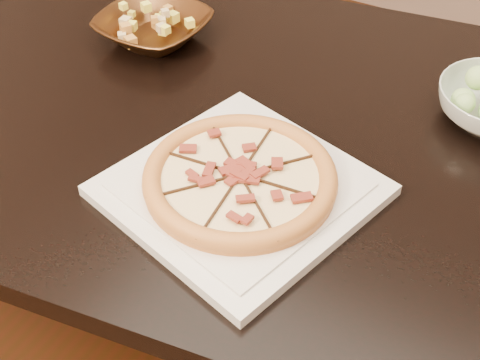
{
  "coord_description": "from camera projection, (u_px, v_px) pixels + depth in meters",
  "views": [
    {
      "loc": [
        0.26,
        -0.65,
        1.44
      ],
      "look_at": [
        -0.09,
        -0.03,
        0.78
      ],
      "focal_mm": 50.0,
      "sensor_mm": 36.0,
      "label": 1
    }
  ],
  "objects": [
    {
      "name": "plate",
      "position": [
        240.0,
        190.0,
        0.99
      ],
      "size": [
        0.42,
        0.42,
        0.02
      ],
      "color": "silver",
      "rests_on": "dining_table"
    },
    {
      "name": "dining_table",
      "position": [
        235.0,
        156.0,
        1.21
      ],
      "size": [
        1.53,
        1.1,
        0.75
      ],
      "color": "black",
      "rests_on": "floor"
    },
    {
      "name": "bronze_bowl",
      "position": [
        154.0,
        28.0,
        1.3
      ],
      "size": [
        0.22,
        0.22,
        0.05
      ],
      "primitive_type": "imported",
      "rotation": [
        0.0,
        0.0,
        -0.05
      ],
      "color": "#56341A",
      "rests_on": "dining_table"
    },
    {
      "name": "mixed_dish",
      "position": [
        151.0,
        10.0,
        1.28
      ],
      "size": [
        0.1,
        0.11,
        0.03
      ],
      "color": "tan",
      "rests_on": "bronze_bowl"
    },
    {
      "name": "pizza",
      "position": [
        240.0,
        178.0,
        0.97
      ],
      "size": [
        0.29,
        0.29,
        0.03
      ],
      "color": "#CA893D",
      "rests_on": "plate"
    }
  ]
}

